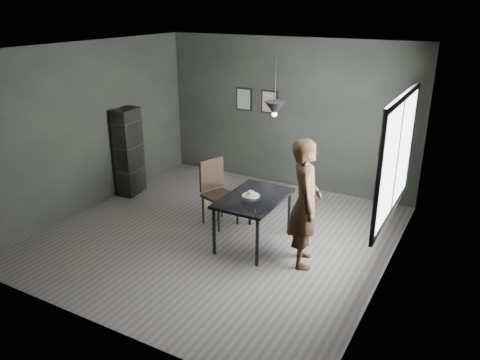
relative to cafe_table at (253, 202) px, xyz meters
The scene contains 13 objects.
ground 0.90m from the cafe_table, behind, with size 5.00×5.00×0.00m, color #3C3834.
back_wall 2.67m from the cafe_table, 103.50° to the left, with size 5.00×0.10×2.80m, color black.
ceiling 2.21m from the cafe_table, behind, with size 5.00×5.00×0.02m.
window_assembly 2.10m from the cafe_table, ahead, with size 0.04×1.96×1.56m.
cafe_table is the anchor object (origin of this frame).
white_plate 0.10m from the cafe_table, behind, with size 0.23×0.23×0.01m, color white.
donut_pile 0.13m from the cafe_table, behind, with size 0.17×0.17×0.08m.
woman 0.89m from the cafe_table, 10.07° to the right, with size 0.65×0.43×1.78m, color black.
wood_chair 0.93m from the cafe_table, 157.09° to the left, with size 0.58×0.58×1.06m.
shelf_unit 3.00m from the cafe_table, 167.21° to the left, with size 0.30×0.53×1.60m, color black.
pendant_lamp 1.41m from the cafe_table, 21.80° to the left, with size 0.28×0.28×0.86m.
framed_print_left 3.03m from the cafe_table, 121.30° to the left, with size 0.34×0.04×0.44m.
framed_print_right 2.80m from the cafe_table, 111.06° to the left, with size 0.34×0.04×0.44m.
Camera 1 is at (3.43, -5.51, 3.38)m, focal length 35.00 mm.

